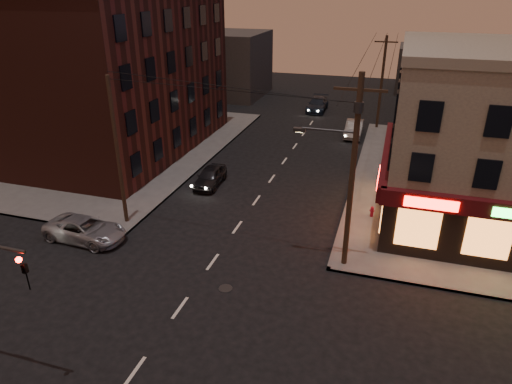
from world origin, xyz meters
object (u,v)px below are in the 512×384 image
at_px(sedan_near, 210,176).
at_px(sedan_far, 317,104).
at_px(suv_cross, 85,229).
at_px(fire_hydrant, 372,211).
at_px(sedan_mid, 354,129).

bearing_deg(sedan_near, sedan_far, 78.30).
bearing_deg(suv_cross, sedan_far, -9.63).
bearing_deg(fire_hydrant, sedan_near, 171.07).
xyz_separation_m(sedan_far, fire_hydrant, (8.14, -25.58, -0.21)).
height_order(sedan_near, fire_hydrant, sedan_near).
bearing_deg(sedan_mid, fire_hydrant, -80.80).
bearing_deg(sedan_mid, sedan_near, -120.95).
height_order(sedan_near, sedan_mid, sedan_mid).
height_order(sedan_near, sedan_far, sedan_far).
relative_size(suv_cross, sedan_near, 1.21).
distance_m(suv_cross, sedan_near, 10.28).
relative_size(suv_cross, sedan_mid, 1.06).
bearing_deg(sedan_far, suv_cross, -103.60).
bearing_deg(sedan_mid, suv_cross, -118.06).
relative_size(suv_cross, fire_hydrant, 6.84).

